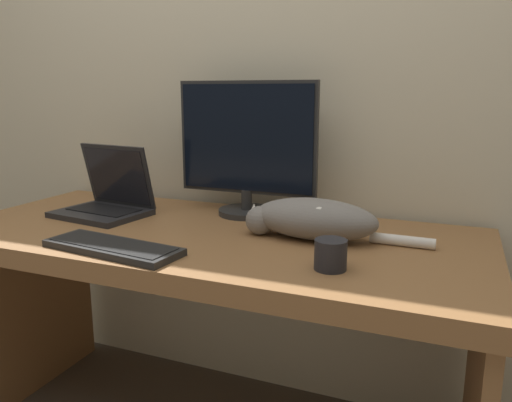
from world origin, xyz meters
The scene contains 7 objects.
wall_back centered at (0.00, 0.82, 1.30)m, with size 6.40×0.06×2.60m.
desk centered at (0.00, 0.38, 0.62)m, with size 1.73×0.76×0.77m.
monitor centered at (0.03, 0.64, 1.01)m, with size 0.52×0.21×0.48m.
laptop centered at (-0.45, 0.44, 0.82)m, with size 0.34×0.28×0.25m.
external_keyboard centered at (-0.15, 0.10, 0.78)m, with size 0.43×0.19×0.02m.
cat centered at (0.33, 0.43, 0.83)m, with size 0.57×0.18×0.12m.
coffee_mug centered at (0.45, 0.19, 0.81)m, with size 0.08×0.08×0.08m.
Camera 1 is at (0.73, -0.99, 1.21)m, focal length 35.00 mm.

